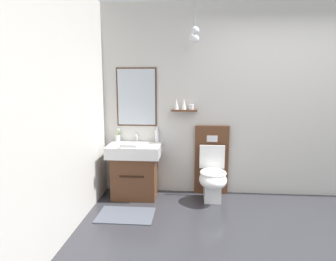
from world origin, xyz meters
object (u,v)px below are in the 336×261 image
Objects in this scene: soap_dispenser at (157,136)px; folded_hand_towel at (129,145)px; vanity_sink_left at (135,169)px; toothbrush_cup at (118,138)px; toilet at (212,172)px.

folded_hand_towel is (-0.33, -0.35, -0.07)m from soap_dispenser.
vanity_sink_left is 0.52m from toothbrush_cup.
toilet is at bearing 1.06° from vanity_sink_left.
folded_hand_towel is (-0.04, -0.16, 0.37)m from vanity_sink_left.
folded_hand_towel is at bearing -104.06° from vanity_sink_left.
toothbrush_cup is at bearing -178.98° from soap_dispenser.
folded_hand_towel is at bearing -170.89° from toilet.
toilet is at bearing -6.72° from toothbrush_cup.
vanity_sink_left is 0.56m from soap_dispenser.
vanity_sink_left is 1.08m from toilet.
soap_dispenser reaches higher than folded_hand_towel.
toothbrush_cup is 0.90× the size of folded_hand_towel.
toilet is (1.08, 0.02, -0.03)m from vanity_sink_left.
soap_dispenser is at bearing 1.02° from toothbrush_cup.
toilet reaches higher than vanity_sink_left.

